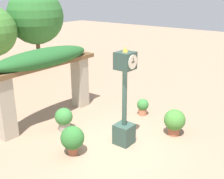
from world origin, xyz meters
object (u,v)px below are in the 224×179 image
potted_plant_far_left (72,139)px  potted_plant_far_right (175,121)px  pedestal_clock (124,103)px  potted_plant_near_left (143,106)px  potted_plant_near_right (64,118)px

potted_plant_far_left → potted_plant_far_right: size_ratio=0.99×
pedestal_clock → potted_plant_near_left: size_ratio=4.73×
potted_plant_near_right → potted_plant_near_left: bearing=-27.8°
potted_plant_near_left → potted_plant_near_right: size_ratio=0.80×
potted_plant_far_left → pedestal_clock: bearing=-29.7°
pedestal_clock → potted_plant_far_right: (1.56, -1.05, -0.91)m
pedestal_clock → potted_plant_near_left: bearing=17.2°
potted_plant_far_left → potted_plant_near_left: bearing=-2.1°
pedestal_clock → potted_plant_far_left: (-1.51, 0.86, -0.89)m
potted_plant_near_left → potted_plant_far_left: bearing=177.9°
pedestal_clock → potted_plant_near_right: (-0.58, 2.24, -0.95)m
potted_plant_near_left → potted_plant_near_right: bearing=152.2°
pedestal_clock → potted_plant_near_left: (2.32, 0.72, -1.05)m
pedestal_clock → potted_plant_far_left: bearing=150.3°
pedestal_clock → potted_plant_far_right: pedestal_clock is taller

